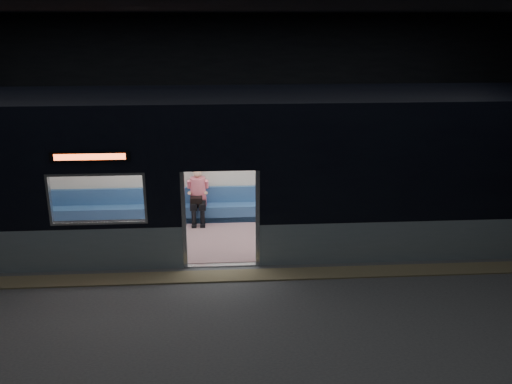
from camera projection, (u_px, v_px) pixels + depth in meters
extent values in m
cube|color=#47494C|center=(222.00, 290.00, 10.21)|extent=(24.00, 14.00, 0.01)
cube|color=black|center=(216.00, 12.00, 8.66)|extent=(24.00, 14.00, 0.04)
cube|color=black|center=(219.00, 102.00, 16.05)|extent=(24.00, 0.04, 5.00)
cube|color=#8C7F59|center=(222.00, 276.00, 10.73)|extent=(22.80, 0.50, 0.03)
cube|color=#8F9FAA|center=(452.00, 239.00, 11.38)|extent=(8.30, 0.12, 0.90)
cube|color=black|center=(461.00, 166.00, 10.89)|extent=(8.30, 0.12, 2.30)
cube|color=black|center=(219.00, 142.00, 10.40)|extent=(1.40, 0.12, 1.15)
cube|color=#B7BABC|center=(184.00, 220.00, 10.85)|extent=(0.08, 0.14, 2.05)
cube|color=#B7BABC|center=(258.00, 218.00, 10.94)|extent=(0.08, 0.14, 2.05)
cube|color=black|center=(90.00, 157.00, 10.24)|extent=(1.50, 0.04, 0.18)
cube|color=#FF501F|center=(90.00, 157.00, 10.23)|extent=(1.34, 0.03, 0.12)
cube|color=beige|center=(220.00, 156.00, 13.45)|extent=(18.00, 0.12, 3.20)
cube|color=black|center=(218.00, 97.00, 11.56)|extent=(18.00, 3.00, 0.15)
cube|color=gray|center=(221.00, 238.00, 12.58)|extent=(17.76, 2.76, 0.04)
cube|color=beige|center=(219.00, 139.00, 11.85)|extent=(17.76, 2.76, 0.10)
cube|color=#2F5689|center=(221.00, 212.00, 13.57)|extent=(11.00, 0.48, 0.41)
cube|color=#2F5689|center=(221.00, 194.00, 13.62)|extent=(11.00, 0.10, 0.40)
cube|color=#886369|center=(63.00, 252.00, 11.26)|extent=(4.40, 0.48, 0.41)
cube|color=#886369|center=(375.00, 244.00, 11.68)|extent=(4.40, 0.48, 0.41)
cylinder|color=silver|center=(174.00, 208.00, 11.09)|extent=(0.04, 0.04, 2.26)
cylinder|color=silver|center=(181.00, 177.00, 13.23)|extent=(0.04, 0.04, 2.26)
cylinder|color=silver|center=(267.00, 206.00, 11.21)|extent=(0.04, 0.04, 2.26)
cylinder|color=silver|center=(259.00, 176.00, 13.35)|extent=(0.04, 0.04, 2.26)
cylinder|color=silver|center=(220.00, 146.00, 13.00)|extent=(11.00, 0.03, 0.03)
cube|color=black|center=(194.00, 205.00, 13.23)|extent=(0.17, 0.47, 0.16)
cube|color=black|center=(202.00, 205.00, 13.24)|extent=(0.17, 0.47, 0.16)
cylinder|color=black|center=(194.00, 218.00, 13.11)|extent=(0.11, 0.11, 0.43)
cylinder|color=black|center=(203.00, 218.00, 13.12)|extent=(0.11, 0.11, 0.43)
cube|color=#E46C7E|center=(198.00, 201.00, 13.41)|extent=(0.40, 0.22, 0.20)
cylinder|color=#E46C7E|center=(198.00, 188.00, 13.33)|extent=(0.41, 0.41, 0.52)
sphere|color=tan|center=(197.00, 174.00, 13.20)|extent=(0.21, 0.21, 0.21)
sphere|color=black|center=(197.00, 172.00, 13.22)|extent=(0.22, 0.22, 0.22)
cube|color=black|center=(196.00, 200.00, 13.11)|extent=(0.31, 0.27, 0.14)
cube|color=white|center=(417.00, 157.00, 13.71)|extent=(1.12, 0.03, 0.73)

